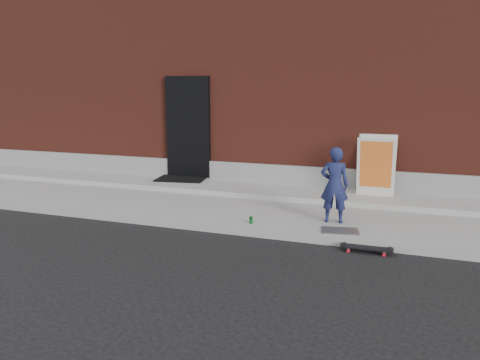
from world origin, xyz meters
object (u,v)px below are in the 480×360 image
at_px(child, 334,185).
at_px(pizza_sign, 377,165).
at_px(soda_can, 251,220).
at_px(skateboard, 367,248).

height_order(child, pizza_sign, pizza_sign).
xyz_separation_m(child, soda_can, (-1.22, -0.52, -0.56)).
distance_m(pizza_sign, soda_can, 3.00).
bearing_deg(child, skateboard, 118.47).
bearing_deg(skateboard, pizza_sign, 91.53).
height_order(pizza_sign, soda_can, pizza_sign).
relative_size(pizza_sign, soda_can, 10.72).
height_order(child, skateboard, child).
xyz_separation_m(child, skateboard, (0.60, -0.86, -0.70)).
bearing_deg(skateboard, child, 124.87).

